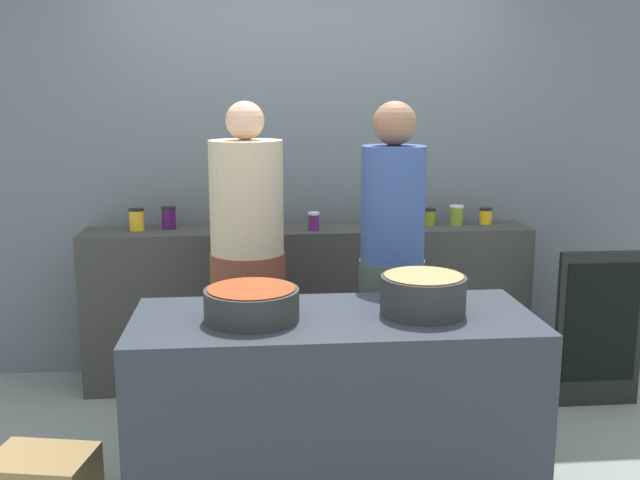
{
  "coord_description": "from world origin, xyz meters",
  "views": [
    {
      "loc": [
        -0.33,
        -3.25,
        1.77
      ],
      "look_at": [
        0.0,
        0.35,
        1.05
      ],
      "focal_mm": 41.23,
      "sensor_mm": 36.0,
      "label": 1
    }
  ],
  "objects_px": {
    "cooking_pot_left": "(252,304)",
    "cook_in_cap": "(391,288)",
    "preserve_jar_0": "(137,219)",
    "preserve_jar_5": "(408,216)",
    "preserve_jar_1": "(169,218)",
    "preserve_jar_4": "(381,219)",
    "preserve_jar_2": "(271,220)",
    "cooking_pot_center": "(423,295)",
    "preserve_jar_8": "(486,216)",
    "preserve_jar_7": "(456,215)",
    "preserve_jar_3": "(314,221)",
    "preserve_jar_6": "(430,217)",
    "chalkboard_sign": "(599,329)",
    "cook_with_tongs": "(248,284)"
  },
  "relations": [
    {
      "from": "preserve_jar_0",
      "to": "preserve_jar_7",
      "type": "height_order",
      "value": "preserve_jar_0"
    },
    {
      "from": "preserve_jar_2",
      "to": "cook_with_tongs",
      "type": "relative_size",
      "value": 0.06
    },
    {
      "from": "preserve_jar_2",
      "to": "cooking_pot_center",
      "type": "relative_size",
      "value": 0.31
    },
    {
      "from": "preserve_jar_8",
      "to": "cooking_pot_left",
      "type": "distance_m",
      "value": 2.08
    },
    {
      "from": "preserve_jar_3",
      "to": "cooking_pot_center",
      "type": "height_order",
      "value": "preserve_jar_3"
    },
    {
      "from": "preserve_jar_2",
      "to": "cooking_pot_center",
      "type": "xyz_separation_m",
      "value": [
        0.61,
        -1.41,
        -0.09
      ]
    },
    {
      "from": "preserve_jar_5",
      "to": "cooking_pot_center",
      "type": "xyz_separation_m",
      "value": [
        -0.25,
        -1.48,
        -0.09
      ]
    },
    {
      "from": "preserve_jar_3",
      "to": "chalkboard_sign",
      "type": "distance_m",
      "value": 1.75
    },
    {
      "from": "preserve_jar_6",
      "to": "preserve_jar_8",
      "type": "relative_size",
      "value": 1.06
    },
    {
      "from": "preserve_jar_3",
      "to": "cook_in_cap",
      "type": "relative_size",
      "value": 0.06
    },
    {
      "from": "preserve_jar_4",
      "to": "cooking_pot_left",
      "type": "height_order",
      "value": "preserve_jar_4"
    },
    {
      "from": "preserve_jar_1",
      "to": "cook_with_tongs",
      "type": "height_order",
      "value": "cook_with_tongs"
    },
    {
      "from": "preserve_jar_7",
      "to": "cook_with_tongs",
      "type": "height_order",
      "value": "cook_with_tongs"
    },
    {
      "from": "cooking_pot_center",
      "to": "cook_with_tongs",
      "type": "xyz_separation_m",
      "value": [
        -0.74,
        0.82,
        -0.15
      ]
    },
    {
      "from": "preserve_jar_1",
      "to": "preserve_jar_4",
      "type": "distance_m",
      "value": 1.28
    },
    {
      "from": "preserve_jar_3",
      "to": "preserve_jar_7",
      "type": "distance_m",
      "value": 0.9
    },
    {
      "from": "preserve_jar_4",
      "to": "preserve_jar_7",
      "type": "relative_size",
      "value": 0.87
    },
    {
      "from": "preserve_jar_2",
      "to": "preserve_jar_4",
      "type": "distance_m",
      "value": 0.67
    },
    {
      "from": "preserve_jar_7",
      "to": "chalkboard_sign",
      "type": "bearing_deg",
      "value": -38.89
    },
    {
      "from": "preserve_jar_3",
      "to": "preserve_jar_6",
      "type": "height_order",
      "value": "preserve_jar_3"
    },
    {
      "from": "cook_in_cap",
      "to": "preserve_jar_7",
      "type": "bearing_deg",
      "value": 55.41
    },
    {
      "from": "preserve_jar_1",
      "to": "preserve_jar_7",
      "type": "bearing_deg",
      "value": -0.91
    },
    {
      "from": "preserve_jar_5",
      "to": "preserve_jar_7",
      "type": "distance_m",
      "value": 0.3
    },
    {
      "from": "preserve_jar_2",
      "to": "cook_with_tongs",
      "type": "distance_m",
      "value": 0.65
    },
    {
      "from": "preserve_jar_2",
      "to": "preserve_jar_5",
      "type": "distance_m",
      "value": 0.86
    },
    {
      "from": "preserve_jar_1",
      "to": "preserve_jar_4",
      "type": "relative_size",
      "value": 1.25
    },
    {
      "from": "preserve_jar_4",
      "to": "cook_in_cap",
      "type": "bearing_deg",
      "value": -95.89
    },
    {
      "from": "preserve_jar_2",
      "to": "cooking_pot_center",
      "type": "height_order",
      "value": "preserve_jar_2"
    },
    {
      "from": "cook_in_cap",
      "to": "cook_with_tongs",
      "type": "bearing_deg",
      "value": 165.73
    },
    {
      "from": "cooking_pot_left",
      "to": "cook_in_cap",
      "type": "height_order",
      "value": "cook_in_cap"
    },
    {
      "from": "preserve_jar_3",
      "to": "preserve_jar_2",
      "type": "bearing_deg",
      "value": 165.05
    },
    {
      "from": "cook_in_cap",
      "to": "preserve_jar_5",
      "type": "bearing_deg",
      "value": 72.79
    },
    {
      "from": "preserve_jar_6",
      "to": "cooking_pot_center",
      "type": "distance_m",
      "value": 1.5
    },
    {
      "from": "preserve_jar_5",
      "to": "preserve_jar_7",
      "type": "relative_size",
      "value": 0.93
    },
    {
      "from": "preserve_jar_0",
      "to": "cooking_pot_center",
      "type": "relative_size",
      "value": 0.36
    },
    {
      "from": "preserve_jar_2",
      "to": "cooking_pot_left",
      "type": "bearing_deg",
      "value": -94.69
    },
    {
      "from": "cook_with_tongs",
      "to": "cook_in_cap",
      "type": "xyz_separation_m",
      "value": [
        0.73,
        -0.19,
        0.01
      ]
    },
    {
      "from": "preserve_jar_3",
      "to": "preserve_jar_4",
      "type": "bearing_deg",
      "value": 7.57
    },
    {
      "from": "preserve_jar_0",
      "to": "preserve_jar_5",
      "type": "bearing_deg",
      "value": 1.2
    },
    {
      "from": "cooking_pot_center",
      "to": "preserve_jar_8",
      "type": "bearing_deg",
      "value": 63.25
    },
    {
      "from": "cooking_pot_left",
      "to": "preserve_jar_3",
      "type": "bearing_deg",
      "value": 74.67
    },
    {
      "from": "preserve_jar_4",
      "to": "cook_with_tongs",
      "type": "relative_size",
      "value": 0.06
    },
    {
      "from": "preserve_jar_2",
      "to": "cook_in_cap",
      "type": "bearing_deg",
      "value": -52.29
    },
    {
      "from": "preserve_jar_0",
      "to": "preserve_jar_5",
      "type": "height_order",
      "value": "preserve_jar_0"
    },
    {
      "from": "preserve_jar_2",
      "to": "cooking_pot_center",
      "type": "bearing_deg",
      "value": -66.66
    },
    {
      "from": "preserve_jar_6",
      "to": "preserve_jar_7",
      "type": "distance_m",
      "value": 0.17
    },
    {
      "from": "preserve_jar_1",
      "to": "chalkboard_sign",
      "type": "xyz_separation_m",
      "value": [
        2.46,
        -0.59,
        -0.58
      ]
    },
    {
      "from": "cooking_pot_left",
      "to": "preserve_jar_5",
      "type": "bearing_deg",
      "value": 56.98
    },
    {
      "from": "cooking_pot_left",
      "to": "chalkboard_sign",
      "type": "bearing_deg",
      "value": 24.64
    },
    {
      "from": "preserve_jar_1",
      "to": "cooking_pot_left",
      "type": "relative_size",
      "value": 0.34
    }
  ]
}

